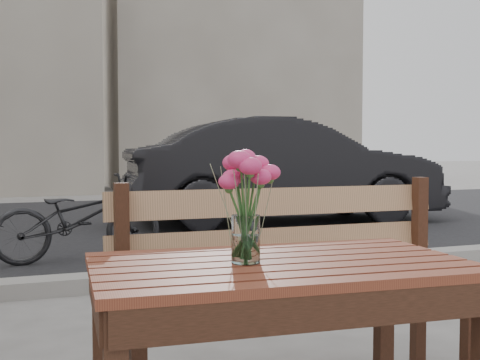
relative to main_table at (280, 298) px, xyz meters
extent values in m
cube|color=black|center=(0.14, 6.87, -0.60)|extent=(30.00, 8.00, 0.00)
cube|color=gray|center=(0.14, 2.87, -0.54)|extent=(30.00, 0.25, 0.12)
cube|color=gray|center=(5.14, 14.87, 2.40)|extent=(7.00, 3.00, 6.00)
cube|color=maroon|center=(0.00, 0.00, 0.10)|extent=(1.21, 0.76, 0.03)
cube|color=black|center=(0.55, 0.25, -0.26)|extent=(0.06, 0.06, 0.69)
cube|color=#9B7550|center=(0.32, 0.48, -0.11)|extent=(1.54, 0.44, 0.03)
cube|color=#9B7550|center=(0.32, 0.72, 0.15)|extent=(1.54, 0.06, 0.42)
cube|color=black|center=(1.02, 0.30, -0.35)|extent=(0.06, 0.06, 0.51)
cube|color=black|center=(-0.38, 0.67, -0.13)|extent=(0.06, 0.06, 0.93)
cube|color=black|center=(1.02, 0.65, -0.13)|extent=(0.06, 0.06, 0.93)
cylinder|color=white|center=(-0.11, 0.01, 0.19)|extent=(0.09, 0.09, 0.15)
cylinder|color=#31652B|center=(-0.11, 0.01, 0.27)|extent=(0.05, 0.05, 0.30)
imported|color=black|center=(2.86, 6.21, 0.14)|extent=(4.63, 1.93, 1.49)
imported|color=black|center=(-0.22, 4.14, -0.19)|extent=(1.62, 0.71, 0.83)
camera|label=1|loc=(-0.77, -1.70, 0.47)|focal=45.00mm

